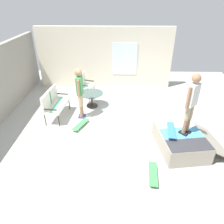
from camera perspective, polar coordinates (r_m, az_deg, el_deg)
name	(u,v)px	position (r m, az deg, el deg)	size (l,w,h in m)	color
ground_plane	(114,133)	(6.71, 0.62, -5.86)	(12.00, 12.00, 0.10)	#B2B2AD
house_facade	(105,58)	(9.60, -1.95, 14.68)	(0.23, 6.00, 2.71)	beige
skate_ramp	(181,140)	(6.22, 18.54, -7.44)	(1.80, 2.05, 0.52)	gray
patio_bench	(54,102)	(7.46, -15.90, 2.77)	(1.30, 0.66, 1.02)	#2D2823
patio_chair_near_house	(84,83)	(8.81, -7.86, 7.90)	(0.76, 0.72, 1.02)	#2D2823
patio_table	(92,97)	(8.04, -5.66, 4.19)	(0.90, 0.90, 0.57)	#2D2823
person_watching	(80,90)	(7.07, -8.90, 6.07)	(0.48, 0.25, 1.79)	navy
person_skater	(192,100)	(5.60, 21.20, 3.01)	(0.37, 0.38, 1.72)	black
skateboard_by_bench	(81,124)	(6.97, -8.64, -3.43)	(0.81, 0.51, 0.10)	#3F8C4C
skateboard_spare	(153,174)	(5.31, 11.32, -16.42)	(0.82, 0.28, 0.10)	#3F8C4C
skateboard_on_ramp	(171,130)	(5.93, 16.08, -4.83)	(0.82, 0.31, 0.10)	#3372B2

